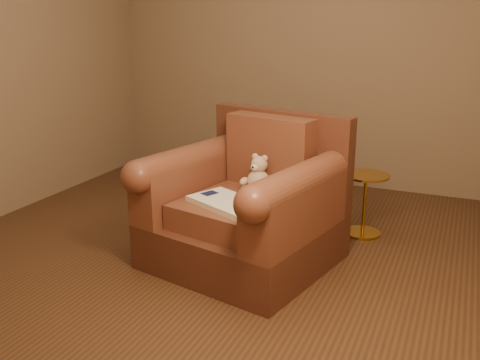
% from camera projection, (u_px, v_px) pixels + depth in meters
% --- Properties ---
extents(floor, '(4.00, 4.00, 0.00)m').
position_uv_depth(floor, '(214.00, 250.00, 3.95)').
color(floor, '#4C2F1A').
rests_on(floor, ground).
extents(room, '(4.02, 4.02, 2.71)m').
position_uv_depth(room, '(211.00, 6.00, 3.45)').
color(room, '#876E53').
rests_on(room, ground).
extents(armchair, '(1.32, 1.28, 1.01)m').
position_uv_depth(armchair, '(247.00, 207.00, 3.68)').
color(armchair, '#51291B').
rests_on(armchair, floor).
extents(teddy_bear, '(0.19, 0.23, 0.27)m').
position_uv_depth(teddy_bear, '(257.00, 178.00, 3.69)').
color(teddy_bear, '#CBAA8E').
rests_on(teddy_bear, armchair).
extents(guidebook, '(0.58, 0.48, 0.04)m').
position_uv_depth(guidebook, '(227.00, 203.00, 3.45)').
color(guidebook, beige).
rests_on(guidebook, armchair).
extents(side_table, '(0.35, 0.35, 0.49)m').
position_uv_depth(side_table, '(365.00, 202.00, 4.16)').
color(side_table, gold).
rests_on(side_table, floor).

